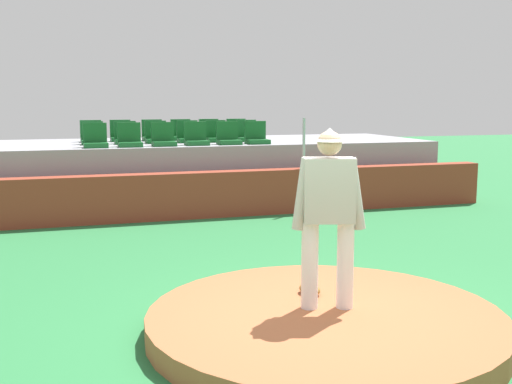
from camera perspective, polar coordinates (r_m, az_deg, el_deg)
name	(u,v)px	position (r m, az deg, el deg)	size (l,w,h in m)	color
ground_plane	(325,334)	(6.56, 6.29, -12.68)	(60.00, 60.00, 0.00)	#2A743D
pitchers_mound	(325,323)	(6.52, 6.30, -11.74)	(3.62, 3.62, 0.23)	#A85E39
pitcher	(329,205)	(6.35, 6.61, -1.19)	(0.76, 0.40, 1.85)	white
baseball	(307,282)	(7.33, 4.68, -8.18)	(0.07, 0.07, 0.07)	white
fielding_glove	(310,289)	(7.01, 4.90, -8.81)	(0.30, 0.20, 0.11)	brown
brick_barrier	(191,195)	(12.61, -5.92, -0.29)	(13.24, 0.40, 0.92)	brown
fence_post_right	(304,143)	(13.20, 4.37, 4.44)	(0.06, 0.06, 1.06)	silver
bleacher_platform	(170,171)	(14.89, -7.79, 1.91)	(12.09, 3.63, 1.38)	#939299
stadium_chair_0	(95,140)	(13.31, -14.40, 4.62)	(0.48, 0.44, 0.50)	#175B26
stadium_chair_1	(130,139)	(13.36, -11.42, 4.73)	(0.48, 0.44, 0.50)	#175B26
stadium_chair_2	(163,139)	(13.47, -8.41, 4.83)	(0.48, 0.44, 0.50)	#175B26
stadium_chair_3	(196,138)	(13.64, -5.47, 4.93)	(0.48, 0.44, 0.50)	#175B26
stadium_chair_4	(228,137)	(13.81, -2.54, 5.00)	(0.48, 0.44, 0.50)	#175B26
stadium_chair_5	(257,137)	(13.99, 0.05, 5.05)	(0.48, 0.44, 0.50)	#175B26
stadium_chair_6	(92,137)	(14.25, -14.65, 4.84)	(0.48, 0.44, 0.50)	#175B26
stadium_chair_7	(126,137)	(14.27, -11.78, 4.94)	(0.48, 0.44, 0.50)	#175B26
stadium_chair_8	(156,136)	(14.39, -9.06, 5.04)	(0.48, 0.44, 0.50)	#175B26
stadium_chair_9	(188,136)	(14.52, -6.20, 5.12)	(0.48, 0.44, 0.50)	#175B26
stadium_chair_10	(216,135)	(14.66, -3.62, 5.19)	(0.48, 0.44, 0.50)	#175B26
stadium_chair_11	(247,135)	(14.84, -0.81, 5.24)	(0.48, 0.44, 0.50)	#175B26
stadium_chair_12	(91,135)	(15.12, -14.76, 5.03)	(0.48, 0.44, 0.50)	#175B26
stadium_chair_13	(121,135)	(15.20, -12.19, 5.13)	(0.48, 0.44, 0.50)	#175B26
stadium_chair_14	(153,134)	(15.28, -9.39, 5.22)	(0.48, 0.44, 0.50)	#175B26
stadium_chair_15	(181,134)	(15.40, -6.80, 5.30)	(0.48, 0.44, 0.50)	#175B26
stadium_chair_16	(210,133)	(15.54, -4.24, 5.36)	(0.48, 0.44, 0.50)	#175B26
stadium_chair_17	(237,133)	(15.69, -1.73, 5.41)	(0.48, 0.44, 0.50)	#175B26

